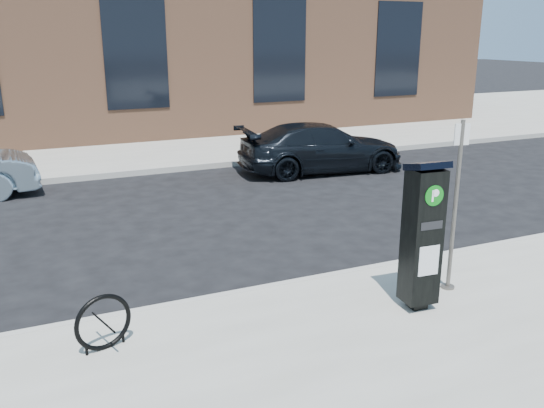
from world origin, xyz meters
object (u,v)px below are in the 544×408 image
bike_rack (103,323)px  car_dark (321,147)px  parking_kiosk (422,234)px  sign_pole (455,208)px

bike_rack → car_dark: car_dark is taller
parking_kiosk → bike_rack: parking_kiosk is taller
sign_pole → car_dark: sign_pole is taller
sign_pole → car_dark: bearing=88.5°
parking_kiosk → bike_rack: (-3.88, 0.59, -0.69)m
bike_rack → car_dark: 9.97m
parking_kiosk → sign_pole: sign_pole is taller
sign_pole → bike_rack: (-4.66, 0.28, -0.85)m
parking_kiosk → bike_rack: bearing=175.4°
sign_pole → car_dark: 7.91m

